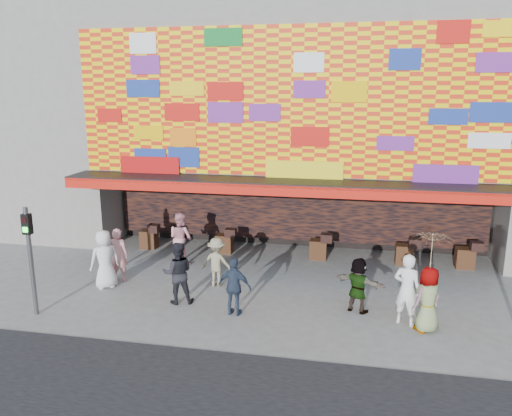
# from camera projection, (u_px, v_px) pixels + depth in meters

# --- Properties ---
(ground) EXTENTS (90.00, 90.00, 0.00)m
(ground) POSITION_uv_depth(u_px,v_px,m) (270.00, 310.00, 13.88)
(ground) COLOR slate
(ground) RESTS_ON ground
(shop_building) EXTENTS (15.20, 9.40, 10.00)m
(shop_building) POSITION_uv_depth(u_px,v_px,m) (304.00, 108.00, 20.47)
(shop_building) COLOR gray
(shop_building) RESTS_ON ground
(neighbor_left) EXTENTS (11.00, 8.00, 12.00)m
(neighbor_left) POSITION_uv_depth(u_px,v_px,m) (17.00, 89.00, 22.57)
(neighbor_left) COLOR gray
(neighbor_left) RESTS_ON ground
(signal_left) EXTENTS (0.22, 0.20, 3.00)m
(signal_left) POSITION_uv_depth(u_px,v_px,m) (30.00, 249.00, 13.18)
(signal_left) COLOR #59595B
(signal_left) RESTS_ON ground
(ped_a) EXTENTS (1.04, 1.04, 1.83)m
(ped_a) POSITION_uv_depth(u_px,v_px,m) (105.00, 259.00, 15.25)
(ped_a) COLOR silver
(ped_a) RESTS_ON ground
(ped_b) EXTENTS (0.66, 0.46, 1.74)m
(ped_b) POSITION_uv_depth(u_px,v_px,m) (118.00, 255.00, 15.81)
(ped_b) COLOR #DA8E8D
(ped_b) RESTS_ON ground
(ped_c) EXTENTS (1.04, 0.92, 1.80)m
(ped_c) POSITION_uv_depth(u_px,v_px,m) (178.00, 273.00, 14.15)
(ped_c) COLOR black
(ped_c) RESTS_ON ground
(ped_d) EXTENTS (1.05, 0.66, 1.55)m
(ped_d) POSITION_uv_depth(u_px,v_px,m) (217.00, 262.00, 15.40)
(ped_d) COLOR gray
(ped_d) RESTS_ON ground
(ped_e) EXTENTS (0.99, 0.52, 1.61)m
(ped_e) POSITION_uv_depth(u_px,v_px,m) (234.00, 287.00, 13.40)
(ped_e) COLOR #2C394D
(ped_e) RESTS_ON ground
(ped_f) EXTENTS (1.50, 1.01, 1.55)m
(ped_f) POSITION_uv_depth(u_px,v_px,m) (358.00, 285.00, 13.61)
(ped_f) COLOR gray
(ped_f) RESTS_ON ground
(ped_g) EXTENTS (0.99, 0.93, 1.70)m
(ped_g) POSITION_uv_depth(u_px,v_px,m) (428.00, 299.00, 12.49)
(ped_g) COLOR gray
(ped_g) RESTS_ON ground
(ped_h) EXTENTS (0.82, 0.69, 1.91)m
(ped_h) POSITION_uv_depth(u_px,v_px,m) (407.00, 289.00, 12.83)
(ped_h) COLOR white
(ped_h) RESTS_ON ground
(ped_i) EXTENTS (1.12, 1.04, 1.84)m
(ped_i) POSITION_uv_depth(u_px,v_px,m) (181.00, 238.00, 17.41)
(ped_i) COLOR pink
(ped_i) RESTS_ON ground
(parasol) EXTENTS (1.21, 1.22, 1.85)m
(parasol) POSITION_uv_depth(u_px,v_px,m) (432.00, 250.00, 12.19)
(parasol) COLOR #D5B886
(parasol) RESTS_ON ground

